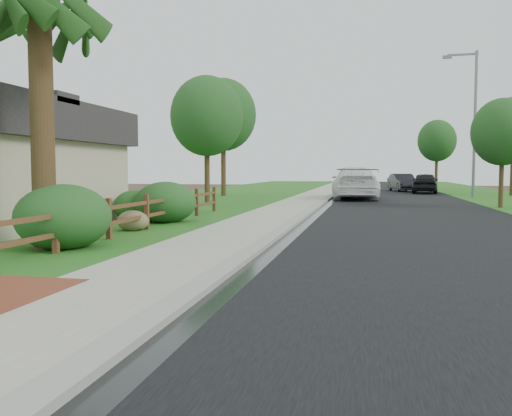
% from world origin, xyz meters
% --- Properties ---
extents(ground, '(120.00, 120.00, 0.00)m').
position_xyz_m(ground, '(0.00, 0.00, 0.00)').
color(ground, '#3C2C20').
extents(road, '(8.00, 90.00, 0.02)m').
position_xyz_m(road, '(4.60, 35.00, 0.01)').
color(road, black).
rests_on(road, ground).
extents(curb, '(0.40, 90.00, 0.12)m').
position_xyz_m(curb, '(0.40, 35.00, 0.06)').
color(curb, gray).
rests_on(curb, ground).
extents(wet_gutter, '(0.50, 90.00, 0.00)m').
position_xyz_m(wet_gutter, '(0.75, 35.00, 0.02)').
color(wet_gutter, black).
rests_on(wet_gutter, road).
extents(sidewalk, '(2.20, 90.00, 0.10)m').
position_xyz_m(sidewalk, '(-0.90, 35.00, 0.05)').
color(sidewalk, gray).
rests_on(sidewalk, ground).
extents(grass_strip, '(1.60, 90.00, 0.06)m').
position_xyz_m(grass_strip, '(-2.80, 35.00, 0.03)').
color(grass_strip, '#265919').
rests_on(grass_strip, ground).
extents(lawn_near, '(9.00, 90.00, 0.04)m').
position_xyz_m(lawn_near, '(-8.00, 35.00, 0.02)').
color(lawn_near, '#265919').
rests_on(lawn_near, ground).
extents(verge_far, '(6.00, 90.00, 0.04)m').
position_xyz_m(verge_far, '(11.50, 35.00, 0.02)').
color(verge_far, '#265919').
rests_on(verge_far, ground).
extents(ranch_fence, '(0.12, 16.92, 1.10)m').
position_xyz_m(ranch_fence, '(-3.60, 6.40, 0.62)').
color(ranch_fence, '#472817').
rests_on(ranch_fence, ground).
extents(palm_tree, '(3.60, 3.60, 6.60)m').
position_xyz_m(palm_tree, '(-4.30, 3.50, 5.52)').
color(palm_tree, '#3A2B18').
rests_on(palm_tree, ground).
extents(white_suv, '(3.26, 6.94, 1.96)m').
position_xyz_m(white_suv, '(2.00, 26.70, 1.00)').
color(white_suv, white).
rests_on(white_suv, road).
extents(dark_car_mid, '(2.45, 4.89, 1.60)m').
position_xyz_m(dark_car_mid, '(7.20, 36.66, 0.82)').
color(dark_car_mid, black).
rests_on(dark_car_mid, road).
extents(dark_car_far, '(2.51, 4.78, 1.50)m').
position_xyz_m(dark_car_far, '(5.71, 40.26, 0.77)').
color(dark_car_far, black).
rests_on(dark_car_far, road).
extents(streetlight, '(2.18, 0.32, 9.41)m').
position_xyz_m(streetlight, '(9.31, 29.67, 5.33)').
color(streetlight, slate).
rests_on(streetlight, ground).
extents(boulder, '(1.03, 0.82, 0.64)m').
position_xyz_m(boulder, '(-3.90, 7.29, 0.32)').
color(boulder, brown).
rests_on(boulder, ground).
extents(shrub_b, '(2.16, 2.16, 1.50)m').
position_xyz_m(shrub_b, '(-3.90, 3.60, 0.75)').
color(shrub_b, '#1C4F21').
rests_on(shrub_b, ground).
extents(shrub_c, '(2.04, 2.04, 1.12)m').
position_xyz_m(shrub_c, '(-5.12, 10.18, 0.56)').
color(shrub_c, '#1C4F21').
rests_on(shrub_c, ground).
extents(shrub_d, '(2.45, 2.45, 1.42)m').
position_xyz_m(shrub_d, '(-3.90, 9.90, 0.71)').
color(shrub_d, '#1C4F21').
rests_on(shrub_d, ground).
extents(tree_near_left, '(3.76, 3.76, 6.66)m').
position_xyz_m(tree_near_left, '(-5.34, 19.51, 4.58)').
color(tree_near_left, '#3A2B18').
rests_on(tree_near_left, ground).
extents(tree_near_right, '(2.89, 2.89, 5.19)m').
position_xyz_m(tree_near_right, '(9.00, 19.96, 3.60)').
color(tree_near_right, '#3A2B18').
rests_on(tree_near_right, ground).
extents(tree_mid_left, '(4.54, 4.54, 8.12)m').
position_xyz_m(tree_mid_left, '(-7.00, 28.88, 5.60)').
color(tree_mid_left, '#3A2B18').
rests_on(tree_mid_left, ground).
extents(tree_far_right, '(3.50, 3.50, 6.46)m').
position_xyz_m(tree_far_right, '(9.00, 45.10, 4.51)').
color(tree_far_right, '#3A2B18').
rests_on(tree_far_right, ground).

